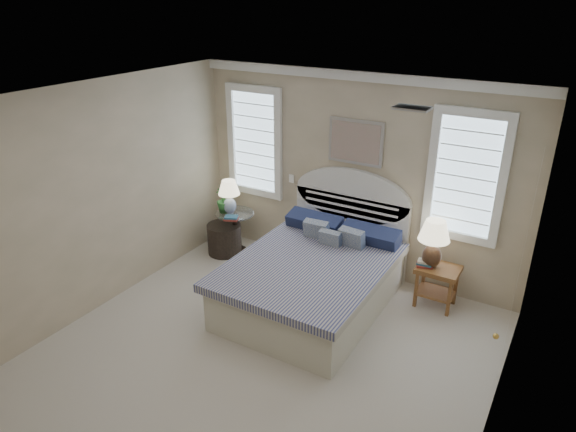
{
  "coord_description": "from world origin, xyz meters",
  "views": [
    {
      "loc": [
        2.49,
        -3.41,
        3.58
      ],
      "look_at": [
        -0.13,
        1.0,
        1.32
      ],
      "focal_mm": 32.0,
      "sensor_mm": 36.0,
      "label": 1
    }
  ],
  "objects_px": {
    "bed": "(316,275)",
    "nightstand_right": "(437,278)",
    "floor_pot": "(224,239)",
    "lamp_right": "(434,238)",
    "lamp_left": "(229,193)",
    "side_table_left": "(235,228)"
  },
  "relations": [
    {
      "from": "nightstand_right",
      "to": "lamp_left",
      "type": "height_order",
      "value": "lamp_left"
    },
    {
      "from": "side_table_left",
      "to": "lamp_right",
      "type": "relative_size",
      "value": 1.03
    },
    {
      "from": "side_table_left",
      "to": "lamp_right",
      "type": "distance_m",
      "value": 2.9
    },
    {
      "from": "nightstand_right",
      "to": "floor_pot",
      "type": "xyz_separation_m",
      "value": [
        -3.08,
        -0.21,
        -0.16
      ]
    },
    {
      "from": "floor_pot",
      "to": "lamp_right",
      "type": "bearing_deg",
      "value": 3.65
    },
    {
      "from": "nightstand_right",
      "to": "lamp_left",
      "type": "relative_size",
      "value": 1.05
    },
    {
      "from": "nightstand_right",
      "to": "lamp_right",
      "type": "distance_m",
      "value": 0.53
    },
    {
      "from": "side_table_left",
      "to": "nightstand_right",
      "type": "relative_size",
      "value": 1.19
    },
    {
      "from": "bed",
      "to": "side_table_left",
      "type": "bearing_deg",
      "value": 160.26
    },
    {
      "from": "lamp_left",
      "to": "lamp_right",
      "type": "relative_size",
      "value": 0.83
    },
    {
      "from": "nightstand_right",
      "to": "lamp_right",
      "type": "bearing_deg",
      "value": -169.96
    },
    {
      "from": "lamp_left",
      "to": "lamp_right",
      "type": "xyz_separation_m",
      "value": [
        2.91,
        0.12,
        -0.04
      ]
    },
    {
      "from": "bed",
      "to": "lamp_left",
      "type": "xyz_separation_m",
      "value": [
        -1.71,
        0.56,
        0.55
      ]
    },
    {
      "from": "bed",
      "to": "lamp_right",
      "type": "distance_m",
      "value": 1.47
    },
    {
      "from": "bed",
      "to": "nightstand_right",
      "type": "xyz_separation_m",
      "value": [
        1.3,
        0.69,
        0.0
      ]
    },
    {
      "from": "bed",
      "to": "lamp_right",
      "type": "bearing_deg",
      "value": 29.31
    },
    {
      "from": "bed",
      "to": "nightstand_right",
      "type": "height_order",
      "value": "bed"
    },
    {
      "from": "side_table_left",
      "to": "floor_pot",
      "type": "xyz_separation_m",
      "value": [
        -0.13,
        -0.11,
        -0.16
      ]
    },
    {
      "from": "nightstand_right",
      "to": "lamp_left",
      "type": "distance_m",
      "value": 3.06
    },
    {
      "from": "floor_pot",
      "to": "nightstand_right",
      "type": "bearing_deg",
      "value": 3.85
    },
    {
      "from": "nightstand_right",
      "to": "lamp_left",
      "type": "xyz_separation_m",
      "value": [
        -3.01,
        -0.13,
        0.55
      ]
    },
    {
      "from": "floor_pot",
      "to": "lamp_left",
      "type": "distance_m",
      "value": 0.72
    }
  ]
}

